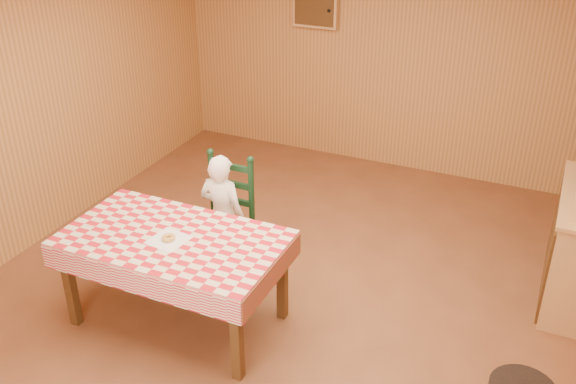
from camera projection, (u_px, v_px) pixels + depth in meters
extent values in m
plane|color=brown|center=(278.00, 305.00, 5.25)|extent=(6.00, 6.00, 0.00)
cube|color=#B37A40|center=(392.00, 56.00, 7.06)|extent=(5.00, 0.10, 2.60)
cube|color=#B37A40|center=(16.00, 111.00, 5.55)|extent=(0.10, 6.00, 2.60)
cube|color=tan|center=(316.00, 8.00, 7.13)|extent=(0.52, 0.08, 0.42)
cube|color=#4E3014|center=(314.00, 9.00, 7.09)|extent=(0.46, 0.02, 0.36)
sphere|color=black|center=(329.00, 11.00, 7.01)|extent=(0.04, 0.04, 0.04)
cube|color=#4E3014|center=(173.00, 242.00, 4.75)|extent=(1.60, 0.90, 0.06)
cube|color=#4E3014|center=(71.00, 287.00, 4.89)|extent=(0.07, 0.07, 0.69)
cube|color=#4E3014|center=(237.00, 339.00, 4.36)|extent=(0.07, 0.07, 0.69)
cube|color=#4E3014|center=(130.00, 240.00, 5.48)|extent=(0.07, 0.07, 0.69)
cube|color=#4E3014|center=(282.00, 281.00, 4.96)|extent=(0.07, 0.07, 0.69)
cube|color=red|center=(173.00, 238.00, 4.73)|extent=(1.64, 0.94, 0.02)
cube|color=red|center=(136.00, 283.00, 4.40)|extent=(1.64, 0.02, 0.18)
cube|color=red|center=(206.00, 220.00, 5.16)|extent=(1.64, 0.02, 0.18)
cube|color=#35602C|center=(86.00, 226.00, 5.08)|extent=(0.02, 0.94, 0.18)
cube|color=#35602C|center=(273.00, 276.00, 4.48)|extent=(0.02, 0.94, 0.18)
cube|color=black|center=(223.00, 229.00, 5.47)|extent=(0.44, 0.40, 0.04)
cylinder|color=black|center=(196.00, 256.00, 5.51)|extent=(0.04, 0.04, 0.41)
cylinder|color=black|center=(235.00, 267.00, 5.37)|extent=(0.04, 0.04, 0.41)
cylinder|color=black|center=(216.00, 237.00, 5.78)|extent=(0.04, 0.04, 0.41)
cylinder|color=black|center=(253.00, 247.00, 5.65)|extent=(0.04, 0.04, 0.41)
cylinder|color=black|center=(212.00, 184.00, 5.53)|extent=(0.05, 0.05, 0.60)
sphere|color=black|center=(210.00, 152.00, 5.39)|extent=(0.06, 0.06, 0.06)
cylinder|color=black|center=(251.00, 192.00, 5.39)|extent=(0.05, 0.05, 0.60)
sphere|color=black|center=(250.00, 160.00, 5.25)|extent=(0.06, 0.06, 0.06)
cube|color=black|center=(232.00, 200.00, 5.52)|extent=(0.38, 0.03, 0.05)
cube|color=black|center=(231.00, 184.00, 5.44)|extent=(0.38, 0.03, 0.05)
cube|color=black|center=(231.00, 167.00, 5.37)|extent=(0.38, 0.03, 0.05)
imported|color=white|center=(223.00, 216.00, 5.41)|extent=(0.41, 0.27, 1.12)
cube|color=white|center=(169.00, 240.00, 4.68)|extent=(0.29, 0.29, 0.00)
torus|color=gold|center=(169.00, 238.00, 4.68)|extent=(0.13, 0.13, 0.03)
cube|color=#4E3014|center=(551.00, 242.00, 5.25)|extent=(0.02, 1.20, 0.80)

